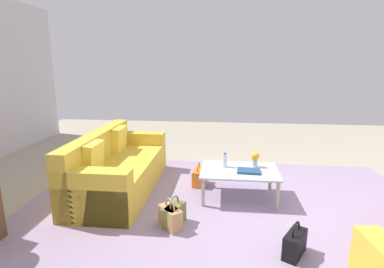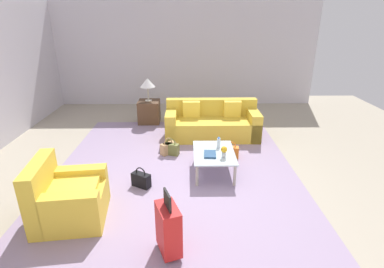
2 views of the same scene
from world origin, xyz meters
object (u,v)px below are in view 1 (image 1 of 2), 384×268
at_px(flower_vase, 255,158).
at_px(handbag_olive, 175,215).
at_px(handbag_orange, 198,177).
at_px(couch, 115,170).
at_px(coffee_table, 239,173).
at_px(handbag_tan, 170,217).
at_px(handbag_black, 295,244).
at_px(coffee_table_book, 249,171).
at_px(water_bottle, 225,160).

relative_size(flower_vase, handbag_olive, 0.57).
bearing_deg(handbag_orange, couch, 13.56).
bearing_deg(coffee_table, flower_vase, -145.71).
bearing_deg(handbag_tan, handbag_orange, -99.39).
bearing_deg(handbag_olive, handbag_tan, 57.52).
bearing_deg(handbag_tan, flower_vase, -134.84).
bearing_deg(coffee_table, handbag_black, 110.90).
bearing_deg(couch, coffee_table, 176.80).
distance_m(couch, flower_vase, 2.02).
distance_m(coffee_table, handbag_orange, 0.74).
xyz_separation_m(coffee_table_book, handbag_tan, (0.92, 0.80, -0.29)).
xyz_separation_m(coffee_table, handbag_orange, (0.59, -0.39, -0.23)).
height_order(couch, coffee_table, couch).
height_order(couch, water_bottle, couch).
bearing_deg(couch, coffee_table_book, 174.62).
height_order(flower_vase, handbag_black, flower_vase).
bearing_deg(water_bottle, handbag_olive, 58.46).
xyz_separation_m(water_bottle, handbag_tan, (0.60, 0.98, -0.37)).
height_order(coffee_table_book, handbag_black, coffee_table_book).
height_order(water_bottle, handbag_orange, water_bottle).
distance_m(water_bottle, flower_vase, 0.42).
relative_size(handbag_olive, handbag_orange, 1.00).
bearing_deg(couch, handbag_black, 149.19).
bearing_deg(handbag_orange, water_bottle, 143.55).
xyz_separation_m(couch, handbag_orange, (-1.20, -0.29, -0.17)).
bearing_deg(flower_vase, coffee_table_book, 66.50).
height_order(handbag_orange, handbag_black, same).
distance_m(coffee_table, handbag_black, 1.36).
relative_size(coffee_table, handbag_tan, 2.91).
distance_m(water_bottle, handbag_black, 1.56).
distance_m(flower_vase, handbag_olive, 1.43).
xyz_separation_m(handbag_tan, handbag_black, (-1.28, 0.38, 0.00)).
bearing_deg(coffee_table, couch, -3.20).
height_order(couch, flower_vase, couch).
distance_m(couch, handbag_black, 2.65).
height_order(couch, handbag_orange, couch).
bearing_deg(flower_vase, couch, 1.42).
distance_m(handbag_orange, handbag_black, 1.96).
bearing_deg(water_bottle, flower_vase, -173.21).
distance_m(handbag_tan, handbag_black, 1.33).
height_order(flower_vase, handbag_orange, flower_vase).
height_order(coffee_table, handbag_black, coffee_table).
bearing_deg(handbag_black, handbag_tan, -16.40).
xyz_separation_m(coffee_table, handbag_olive, (0.76, 0.81, -0.23)).
distance_m(coffee_table, water_bottle, 0.26).
bearing_deg(coffee_table, water_bottle, -26.57).
height_order(couch, handbag_black, couch).
relative_size(couch, coffee_table_book, 7.11).
bearing_deg(handbag_orange, handbag_black, 123.09).
height_order(handbag_olive, handbag_black, same).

